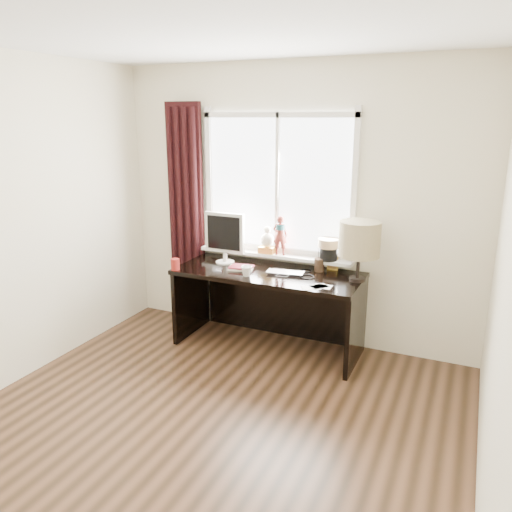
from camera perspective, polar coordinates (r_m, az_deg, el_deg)
The scene contains 17 objects.
floor at distance 3.54m, azimuth -8.15°, elevation -21.15°, with size 3.50×4.00×0.00m, color #543522.
ceiling at distance 2.88m, azimuth -10.34°, elevation 25.22°, with size 3.50×4.00×0.00m, color white.
wall_back at distance 4.71m, azimuth 4.33°, elevation 5.71°, with size 3.50×2.60×0.00m, color beige.
wall_right at distance 2.50m, azimuth 26.91°, elevation -5.02°, with size 4.00×2.60×0.00m, color beige.
laptop at distance 4.47m, azimuth 3.41°, elevation -1.92°, with size 0.33×0.21×0.03m, color silver.
mug at distance 4.39m, azimuth -1.09°, elevation -1.70°, with size 0.10×0.09×0.10m, color white.
red_cup at distance 4.63m, azimuth -9.22°, elevation -0.94°, with size 0.08×0.08×0.10m, color maroon.
window at distance 4.71m, azimuth 2.42°, elevation 5.75°, with size 1.52×0.22×1.40m.
curtain at distance 5.15m, azimuth -8.03°, elevation 4.37°, with size 0.38×0.09×2.25m.
desk at distance 4.70m, azimuth 1.84°, elevation -4.30°, with size 1.70×0.70×0.75m.
monitor at distance 4.74m, azimuth -3.61°, elevation 2.43°, with size 0.40×0.18×0.49m.
notebook_stack at distance 4.60m, azimuth -1.71°, elevation -1.33°, with size 0.26×0.22×0.03m.
brush_holder at distance 4.57m, azimuth 7.25°, elevation -0.99°, with size 0.09×0.09×0.25m.
icon_frame at distance 4.62m, azimuth 8.75°, elevation -0.79°, with size 0.10×0.03×0.13m.
table_lamp at distance 4.27m, azimuth 11.75°, elevation 1.84°, with size 0.35×0.35×0.52m.
loose_papers at distance 4.16m, azimuth 7.05°, elevation -3.52°, with size 0.25×0.24×0.00m.
desk_cables at distance 4.50m, azimuth 5.00°, elevation -1.95°, with size 0.43×0.30×0.01m.
Camera 1 is at (1.58, -2.36, 2.11)m, focal length 35.00 mm.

